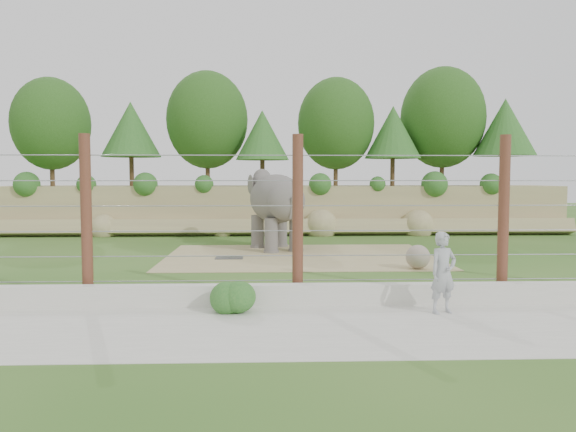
{
  "coord_description": "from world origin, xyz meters",
  "views": [
    {
      "loc": [
        -0.71,
        -17.86,
        2.99
      ],
      "look_at": [
        0.0,
        2.0,
        1.6
      ],
      "focal_mm": 35.0,
      "sensor_mm": 36.0,
      "label": 1
    }
  ],
  "objects_px": {
    "elephant": "(276,210)",
    "barrier_fence": "(298,218)",
    "stone_ball": "(418,257)",
    "zookeeper": "(443,273)"
  },
  "relations": [
    {
      "from": "stone_ball",
      "to": "zookeeper",
      "type": "height_order",
      "value": "zookeeper"
    },
    {
      "from": "stone_ball",
      "to": "zookeeper",
      "type": "relative_size",
      "value": 0.44
    },
    {
      "from": "barrier_fence",
      "to": "zookeeper",
      "type": "height_order",
      "value": "barrier_fence"
    },
    {
      "from": "elephant",
      "to": "stone_ball",
      "type": "distance_m",
      "value": 6.91
    },
    {
      "from": "stone_ball",
      "to": "barrier_fence",
      "type": "bearing_deg",
      "value": -132.94
    },
    {
      "from": "stone_ball",
      "to": "zookeeper",
      "type": "xyz_separation_m",
      "value": [
        -1.01,
        -5.81,
        0.49
      ]
    },
    {
      "from": "barrier_fence",
      "to": "zookeeper",
      "type": "distance_m",
      "value": 3.57
    },
    {
      "from": "elephant",
      "to": "barrier_fence",
      "type": "bearing_deg",
      "value": -107.01
    },
    {
      "from": "stone_ball",
      "to": "barrier_fence",
      "type": "xyz_separation_m",
      "value": [
        -4.12,
        -4.43,
        1.59
      ]
    },
    {
      "from": "stone_ball",
      "to": "zookeeper",
      "type": "bearing_deg",
      "value": -99.91
    }
  ]
}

